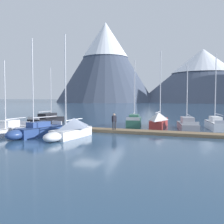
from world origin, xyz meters
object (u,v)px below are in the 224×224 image
object	(u,v)px
sailboat_mid_dock_starboard	(70,129)
sailboat_mid_dock_port	(35,131)
sailboat_last_slip	(215,124)
person_on_dock	(114,121)
sailboat_end_of_dock	(187,124)
sailboat_nearest_berth	(49,119)
sailboat_second_berth	(4,130)
sailboat_far_berth	(134,121)
sailboat_outer_slip	(159,120)

from	to	relation	value
sailboat_mid_dock_starboard	sailboat_mid_dock_port	bearing A→B (deg)	-166.01
sailboat_last_slip	person_on_dock	size ratio (longest dim) A/B	5.13
sailboat_mid_dock_starboard	sailboat_last_slip	xyz separation A→B (m)	(12.13, 12.04, -0.23)
sailboat_mid_dock_port	person_on_dock	world-z (taller)	sailboat_mid_dock_port
sailboat_end_of_dock	sailboat_last_slip	xyz separation A→B (m)	(2.96, 1.44, 0.05)
sailboat_nearest_berth	sailboat_mid_dock_port	bearing A→B (deg)	-60.09
sailboat_second_berth	sailboat_far_berth	bearing A→B (deg)	55.02
sailboat_mid_dock_port	person_on_dock	bearing A→B (deg)	44.21
sailboat_end_of_dock	sailboat_last_slip	world-z (taller)	sailboat_last_slip
sailboat_far_berth	sailboat_outer_slip	distance (m)	3.50
sailboat_far_berth	sailboat_last_slip	world-z (taller)	sailboat_last_slip
person_on_dock	sailboat_second_berth	bearing A→B (deg)	-146.97
sailboat_second_berth	person_on_dock	world-z (taller)	sailboat_second_berth
sailboat_mid_dock_starboard	sailboat_far_berth	xyz separation A→B (m)	(2.47, 11.85, -0.21)
sailboat_nearest_berth	sailboat_second_berth	size ratio (longest dim) A/B	1.10
sailboat_nearest_berth	sailboat_last_slip	xyz separation A→B (m)	(21.83, 1.72, 0.03)
sailboat_far_berth	sailboat_mid_dock_port	bearing A→B (deg)	-114.41
sailboat_end_of_dock	person_on_dock	xyz separation A→B (m)	(-6.73, -5.85, 0.72)
sailboat_second_berth	person_on_dock	bearing A→B (deg)	33.03
sailboat_nearest_berth	sailboat_end_of_dock	world-z (taller)	sailboat_nearest_berth
sailboat_mid_dock_starboard	sailboat_second_berth	bearing A→B (deg)	-170.20
sailboat_nearest_berth	sailboat_last_slip	bearing A→B (deg)	4.50
sailboat_far_berth	sailboat_end_of_dock	size ratio (longest dim) A/B	1.14
sailboat_end_of_dock	sailboat_far_berth	bearing A→B (deg)	169.45
sailboat_nearest_berth	sailboat_mid_dock_port	world-z (taller)	sailboat_mid_dock_port
sailboat_outer_slip	sailboat_mid_dock_starboard	bearing A→B (deg)	-117.91
sailboat_mid_dock_starboard	sailboat_nearest_berth	bearing A→B (deg)	133.19
sailboat_far_berth	person_on_dock	bearing A→B (deg)	-90.22
sailboat_outer_slip	person_on_dock	xyz separation A→B (m)	(-3.42, -6.32, 0.34)
sailboat_mid_dock_port	sailboat_last_slip	world-z (taller)	sailboat_mid_dock_port
sailboat_second_berth	sailboat_far_berth	size ratio (longest dim) A/B	0.85
sailboat_second_berth	sailboat_end_of_dock	bearing A→B (deg)	36.63
sailboat_end_of_dock	sailboat_outer_slip	bearing A→B (deg)	171.99
sailboat_outer_slip	sailboat_end_of_dock	distance (m)	3.36
sailboat_mid_dock_port	sailboat_far_berth	world-z (taller)	sailboat_mid_dock_port
sailboat_nearest_berth	sailboat_outer_slip	world-z (taller)	sailboat_outer_slip
sailboat_far_berth	sailboat_last_slip	distance (m)	9.67
sailboat_far_berth	sailboat_mid_dock_starboard	bearing A→B (deg)	-101.75
sailboat_nearest_berth	sailboat_last_slip	size ratio (longest dim) A/B	0.91
sailboat_second_berth	person_on_dock	size ratio (longest dim) A/B	4.27
sailboat_nearest_berth	sailboat_mid_dock_starboard	world-z (taller)	sailboat_mid_dock_starboard
sailboat_mid_dock_port	sailboat_far_berth	size ratio (longest dim) A/B	1.07
sailboat_mid_dock_starboard	sailboat_last_slip	size ratio (longest dim) A/B	1.06
sailboat_mid_dock_port	sailboat_outer_slip	size ratio (longest dim) A/B	0.96
sailboat_mid_dock_port	sailboat_nearest_berth	bearing A→B (deg)	119.91
sailboat_nearest_berth	sailboat_outer_slip	xyz separation A→B (m)	(15.56, 0.74, 0.35)
sailboat_nearest_berth	sailboat_mid_dock_port	xyz separation A→B (m)	(6.41, -11.15, 0.02)
sailboat_far_berth	sailboat_nearest_berth	bearing A→B (deg)	-172.86
sailboat_mid_dock_starboard	person_on_dock	size ratio (longest dim) A/B	5.42
sailboat_end_of_dock	person_on_dock	distance (m)	8.95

